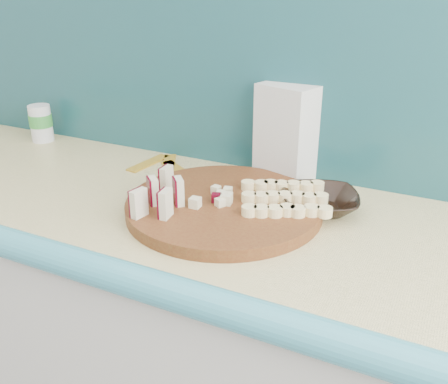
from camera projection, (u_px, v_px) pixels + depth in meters
kitchen_counter at (212, 369)px, 1.28m from camera, size 2.20×0.63×0.91m
backsplash at (263, 73)px, 1.23m from camera, size 2.20×0.02×0.50m
cutting_board at (224, 206)px, 1.09m from camera, size 0.56×0.56×0.03m
apple_wedges at (160, 193)px, 1.04m from camera, size 0.10×0.17×0.06m
apple_chunks at (212, 196)px, 1.08m from camera, size 0.06×0.07×0.02m
banana_slices at (284, 198)px, 1.07m from camera, size 0.22×0.21×0.02m
brown_bowl at (320, 202)px, 1.09m from camera, size 0.22×0.22×0.04m
flour_bag at (287, 132)px, 1.23m from camera, size 0.16×0.13×0.24m
canister at (41, 122)px, 1.52m from camera, size 0.07×0.07×0.11m
banana_peel at (165, 166)px, 1.34m from camera, size 0.19×0.16×0.01m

